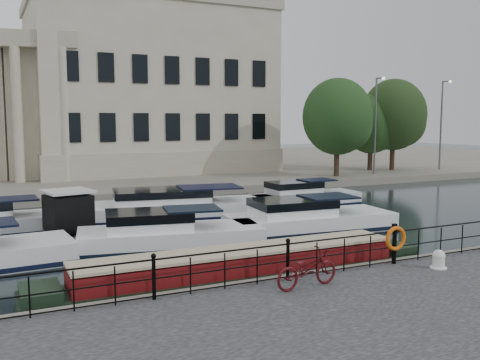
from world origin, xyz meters
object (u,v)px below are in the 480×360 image
object	(u,v)px
life_ring_post	(395,239)
narrowboat	(242,275)
mooring_bollard	(439,260)
bicycle	(307,269)
harbour_hut	(68,216)

from	to	relation	value
life_ring_post	narrowboat	distance (m)	5.06
mooring_bollard	narrowboat	distance (m)	6.18
bicycle	life_ring_post	bearing A→B (deg)	-84.09
mooring_bollard	harbour_hut	bearing A→B (deg)	127.90
mooring_bollard	life_ring_post	xyz separation A→B (m)	(-0.90, 0.96, 0.54)
bicycle	life_ring_post	size ratio (longest dim) A/B	1.54
mooring_bollard	harbour_hut	distance (m)	15.37
bicycle	mooring_bollard	world-z (taller)	bicycle
narrowboat	harbour_hut	world-z (taller)	harbour_hut
mooring_bollard	narrowboat	xyz separation A→B (m)	(-5.58, 2.60, -0.46)
bicycle	life_ring_post	world-z (taller)	life_ring_post
mooring_bollard	life_ring_post	size ratio (longest dim) A/B	0.45
life_ring_post	narrowboat	world-z (taller)	life_ring_post
life_ring_post	narrowboat	size ratio (longest dim) A/B	0.10
life_ring_post	mooring_bollard	bearing A→B (deg)	-46.99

